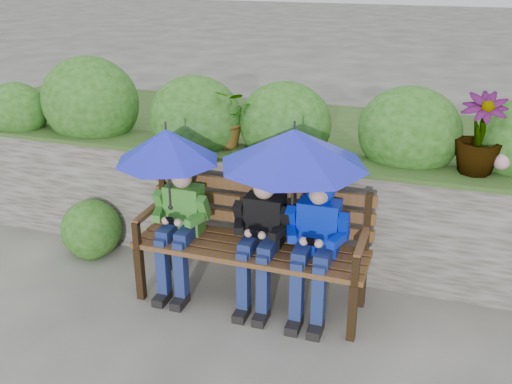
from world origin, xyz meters
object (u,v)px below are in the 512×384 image
(umbrella_left, at_px, (167,145))
(umbrella_right, at_px, (294,147))
(boy_middle, at_px, (261,234))
(park_bench, at_px, (253,236))
(boy_left, at_px, (180,222))
(boy_right, at_px, (316,236))

(umbrella_left, bearing_deg, umbrella_right, 2.66)
(boy_middle, distance_m, umbrella_right, 0.75)
(park_bench, xyz_separation_m, umbrella_right, (0.32, -0.03, 0.79))
(park_bench, height_order, boy_left, boy_left)
(umbrella_right, bearing_deg, boy_left, -176.48)
(boy_right, bearing_deg, park_bench, 172.00)
(umbrella_left, distance_m, umbrella_right, 1.01)
(umbrella_left, bearing_deg, boy_right, -0.05)
(boy_right, relative_size, umbrella_left, 1.36)
(boy_left, bearing_deg, umbrella_right, 3.52)
(boy_middle, relative_size, umbrella_left, 1.32)
(park_bench, height_order, boy_middle, boy_middle)
(boy_left, relative_size, boy_right, 0.97)
(boy_right, distance_m, umbrella_right, 0.69)
(park_bench, distance_m, boy_right, 0.54)
(umbrella_right, bearing_deg, boy_right, -13.25)
(boy_middle, height_order, boy_right, boy_right)
(park_bench, height_order, umbrella_right, umbrella_right)
(park_bench, xyz_separation_m, boy_left, (-0.60, -0.08, 0.07))
(park_bench, bearing_deg, umbrella_left, -173.92)
(park_bench, bearing_deg, umbrella_right, -4.63)
(boy_middle, xyz_separation_m, umbrella_left, (-0.77, 0.01, 0.64))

